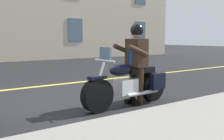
# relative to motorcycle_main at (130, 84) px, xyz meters

# --- Properties ---
(ground_plane) EXTENTS (80.00, 80.00, 0.00)m
(ground_plane) POSITION_rel_motorcycle_main_xyz_m (0.65, -1.21, -0.45)
(ground_plane) COLOR black
(lane_center_stripe) EXTENTS (60.00, 0.16, 0.01)m
(lane_center_stripe) POSITION_rel_motorcycle_main_xyz_m (0.65, -3.21, -0.45)
(lane_center_stripe) COLOR #E5DB4C
(lane_center_stripe) RESTS_ON ground_plane
(motorcycle_main) EXTENTS (2.22, 0.69, 1.26)m
(motorcycle_main) POSITION_rel_motorcycle_main_xyz_m (0.00, 0.00, 0.00)
(motorcycle_main) COLOR black
(motorcycle_main) RESTS_ON ground_plane
(rider_main) EXTENTS (0.65, 0.58, 1.74)m
(rider_main) POSITION_rel_motorcycle_main_xyz_m (-0.19, -0.02, 0.58)
(rider_main) COLOR black
(rider_main) RESTS_ON ground_plane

